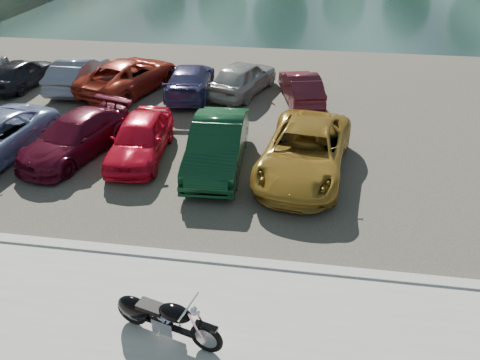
# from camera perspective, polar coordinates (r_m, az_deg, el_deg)

# --- Properties ---
(ground) EXTENTS (200.00, 200.00, 0.00)m
(ground) POSITION_cam_1_polar(r_m,az_deg,el_deg) (9.92, -3.75, -17.79)
(ground) COLOR #595447
(ground) RESTS_ON ground
(kerb) EXTENTS (60.00, 0.30, 0.14)m
(kerb) POSITION_cam_1_polar(r_m,az_deg,el_deg) (11.24, -1.68, -9.90)
(kerb) COLOR #A7A49D
(kerb) RESTS_ON ground
(parking_lot) EXTENTS (60.00, 18.00, 0.04)m
(parking_lot) POSITION_cam_1_polar(r_m,az_deg,el_deg) (18.90, 3.03, 8.20)
(parking_lot) COLOR #3E3A32
(parking_lot) RESTS_ON ground
(motorcycle) EXTENTS (2.28, 0.96, 1.05)m
(motorcycle) POSITION_cam_1_polar(r_m,az_deg,el_deg) (9.52, -9.95, -16.00)
(motorcycle) COLOR black
(motorcycle) RESTS_ON promenade
(car_3) EXTENTS (2.95, 4.78, 1.29)m
(car_3) POSITION_cam_1_polar(r_m,az_deg,el_deg) (16.37, -19.43, 5.07)
(car_3) COLOR #520B1E
(car_3) RESTS_ON parking_lot
(car_4) EXTENTS (1.88, 4.11, 1.37)m
(car_4) POSITION_cam_1_polar(r_m,az_deg,el_deg) (15.60, -12.08, 5.07)
(car_4) COLOR red
(car_4) RESTS_ON parking_lot
(car_5) EXTENTS (1.78, 4.62, 1.50)m
(car_5) POSITION_cam_1_polar(r_m,az_deg,el_deg) (14.68, -2.78, 4.31)
(car_5) COLOR #0E351C
(car_5) RESTS_ON parking_lot
(car_6) EXTENTS (3.14, 5.58, 1.47)m
(car_6) POSITION_cam_1_polar(r_m,az_deg,el_deg) (14.45, 7.90, 3.49)
(car_6) COLOR #A67A26
(car_6) RESTS_ON parking_lot
(car_8) EXTENTS (1.99, 3.88, 1.26)m
(car_8) POSITION_cam_1_polar(r_m,az_deg,el_deg) (23.46, -25.09, 11.73)
(car_8) COLOR black
(car_8) RESTS_ON parking_lot
(car_9) EXTENTS (1.44, 4.09, 1.34)m
(car_9) POSITION_cam_1_polar(r_m,az_deg,el_deg) (22.35, -19.13, 12.19)
(car_9) COLOR slate
(car_9) RESTS_ON parking_lot
(car_10) EXTENTS (3.77, 5.61, 1.43)m
(car_10) POSITION_cam_1_polar(r_m,az_deg,el_deg) (21.35, -13.35, 12.32)
(car_10) COLOR #A92D1C
(car_10) RESTS_ON parking_lot
(car_11) EXTENTS (2.23, 4.59, 1.29)m
(car_11) POSITION_cam_1_polar(r_m,az_deg,el_deg) (20.58, -6.13, 12.05)
(car_11) COLOR navy
(car_11) RESTS_ON parking_lot
(car_12) EXTENTS (2.93, 4.48, 1.42)m
(car_12) POSITION_cam_1_polar(r_m,az_deg,el_deg) (20.55, 0.35, 12.40)
(car_12) COLOR #A2A19D
(car_12) RESTS_ON parking_lot
(car_13) EXTENTS (2.13, 3.91, 1.22)m
(car_13) POSITION_cam_1_polar(r_m,az_deg,el_deg) (19.93, 7.43, 11.21)
(car_13) COLOR #53161F
(car_13) RESTS_ON parking_lot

